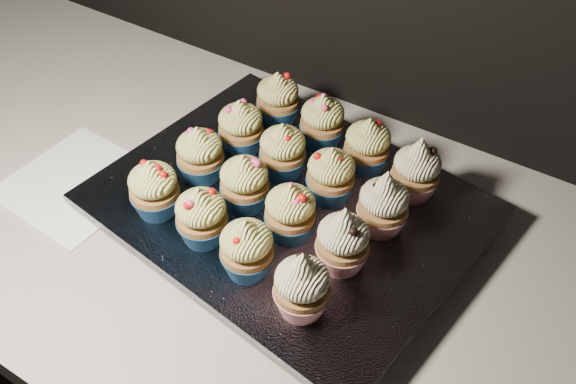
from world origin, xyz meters
name	(u,v)px	position (x,y,z in m)	size (l,w,h in m)	color
worktop	(330,270)	(0.00, 1.70, 0.88)	(2.44, 0.64, 0.04)	silver
napkin	(78,184)	(-0.37, 1.63, 0.90)	(0.18, 0.18, 0.00)	white
baking_tray	(288,213)	(-0.08, 1.73, 0.91)	(0.43, 0.33, 0.02)	black
foil_lining	(288,204)	(-0.08, 1.73, 0.93)	(0.47, 0.36, 0.01)	silver
cupcake_0	(154,189)	(-0.22, 1.63, 0.97)	(0.06, 0.06, 0.08)	navy
cupcake_1	(202,216)	(-0.14, 1.62, 0.97)	(0.06, 0.06, 0.08)	navy
cupcake_2	(247,249)	(-0.06, 1.61, 0.97)	(0.06, 0.06, 0.08)	navy
cupcake_3	(302,286)	(0.02, 1.60, 0.97)	(0.06, 0.06, 0.10)	#B2181F
cupcake_4	(200,155)	(-0.21, 1.71, 0.97)	(0.06, 0.06, 0.08)	navy
cupcake_5	(245,183)	(-0.13, 1.70, 0.97)	(0.06, 0.06, 0.08)	navy
cupcake_6	(290,212)	(-0.05, 1.69, 0.97)	(0.06, 0.06, 0.08)	navy
cupcake_7	(343,241)	(0.02, 1.68, 0.97)	(0.06, 0.06, 0.10)	#B2181F
cupcake_8	(241,128)	(-0.19, 1.78, 0.97)	(0.06, 0.06, 0.08)	navy
cupcake_9	(283,151)	(-0.12, 1.77, 0.97)	(0.06, 0.06, 0.08)	navy
cupcake_10	(331,175)	(-0.04, 1.77, 0.97)	(0.06, 0.06, 0.08)	navy
cupcake_11	(383,205)	(0.04, 1.75, 0.97)	(0.06, 0.06, 0.10)	#B2181F
cupcake_12	(278,99)	(-0.19, 1.87, 0.97)	(0.06, 0.06, 0.08)	navy
cupcake_13	(322,122)	(-0.11, 1.86, 0.97)	(0.06, 0.06, 0.08)	navy
cupcake_14	(367,146)	(-0.03, 1.84, 0.97)	(0.06, 0.06, 0.08)	navy
cupcake_15	(416,171)	(0.05, 1.83, 0.97)	(0.06, 0.06, 0.10)	#B2181F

